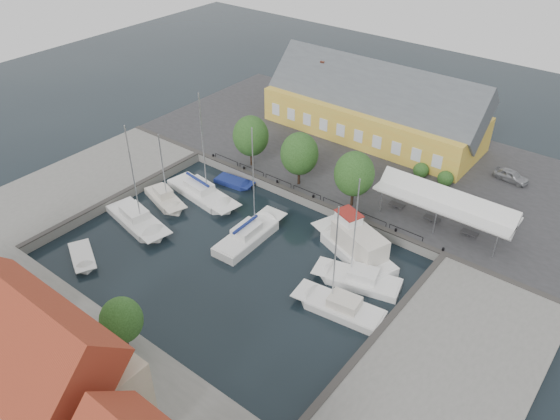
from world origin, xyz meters
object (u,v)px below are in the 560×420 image
at_px(trawler, 355,247).
at_px(east_boat_a, 359,281).
at_px(warehouse, 370,108).
at_px(east_boat_b, 340,309).
at_px(west_boat_a, 202,194).
at_px(west_boat_c, 138,221).
at_px(tent_canopy, 445,203).
at_px(car_silver, 511,176).
at_px(car_red, 303,159).
at_px(center_sailboat, 249,236).
at_px(launch_sw, 83,258).
at_px(launch_nw, 234,183).
at_px(west_boat_b, 165,200).

height_order(trawler, east_boat_a, east_boat_a).
xyz_separation_m(warehouse, east_boat_b, (14.72, -29.51, -4.17)).
bearing_deg(west_boat_a, east_boat_a, -4.27).
distance_m(warehouse, west_boat_a, 25.33).
bearing_deg(west_boat_c, west_boat_a, 78.27).
bearing_deg(tent_canopy, warehouse, 140.14).
bearing_deg(west_boat_c, tent_canopy, 34.98).
relative_size(tent_canopy, car_silver, 3.54).
distance_m(car_red, center_sailboat, 14.81).
relative_size(tent_canopy, launch_sw, 2.58).
height_order(car_red, center_sailboat, center_sailboat).
height_order(car_silver, car_red, same).
distance_m(tent_canopy, car_silver, 13.38).
distance_m(car_silver, west_boat_c, 41.84).
bearing_deg(west_boat_a, tent_canopy, 22.72).
bearing_deg(trawler, center_sailboat, -156.05).
distance_m(west_boat_c, launch_sw, 7.10).
relative_size(center_sailboat, launch_sw, 2.32).
height_order(car_silver, west_boat_a, west_boat_a).
xyz_separation_m(car_red, west_boat_a, (-5.64, -11.52, -1.40)).
bearing_deg(warehouse, car_silver, -2.66).
xyz_separation_m(warehouse, car_silver, (19.21, -0.89, -2.76)).
bearing_deg(east_boat_b, warehouse, 116.51).
bearing_deg(east_boat_a, east_boat_b, -81.61).
distance_m(east_boat_a, west_boat_c, 23.95).
xyz_separation_m(trawler, west_boat_a, (-19.09, -1.57, -0.75)).
bearing_deg(car_silver, trawler, 167.19).
bearing_deg(west_boat_c, launch_nw, 77.64).
distance_m(west_boat_a, launch_sw, 15.01).
height_order(car_silver, trawler, trawler).
bearing_deg(west_boat_c, east_boat_a, 15.19).
bearing_deg(launch_nw, center_sailboat, -39.73).
distance_m(tent_canopy, launch_nw, 23.93).
xyz_separation_m(tent_canopy, launch_sw, (-25.14, -24.99, -3.59)).
bearing_deg(warehouse, center_sailboat, -85.64).
xyz_separation_m(car_silver, trawler, (-7.47, -21.42, -0.66)).
bearing_deg(east_boat_a, tent_canopy, 77.99).
bearing_deg(east_boat_b, car_silver, 81.07).
bearing_deg(trawler, launch_sw, -140.81).
height_order(east_boat_a, west_boat_a, west_boat_a).
bearing_deg(launch_nw, west_boat_c, -102.36).
bearing_deg(east_boat_b, launch_sw, -158.12).
xyz_separation_m(warehouse, west_boat_a, (-7.35, -23.88, -4.16)).
bearing_deg(west_boat_a, west_boat_b, -125.63).
xyz_separation_m(center_sailboat, launch_sw, (-10.57, -12.22, -0.27)).
distance_m(center_sailboat, west_boat_a, 9.78).
xyz_separation_m(east_boat_a, west_boat_b, (-23.88, -1.75, -0.00)).
xyz_separation_m(trawler, east_boat_b, (2.98, -7.19, -0.76)).
distance_m(east_boat_b, west_boat_c, 23.81).
relative_size(west_boat_a, west_boat_c, 1.09).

